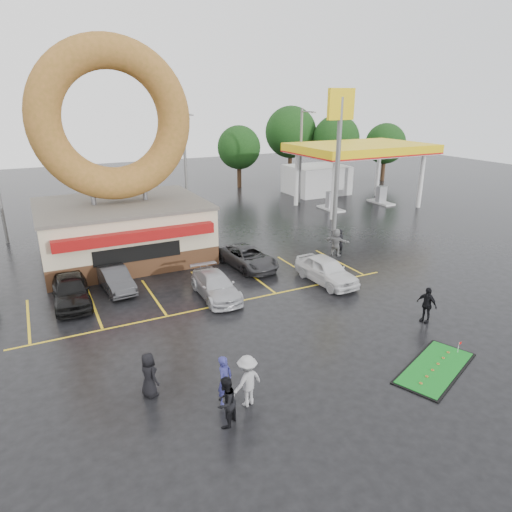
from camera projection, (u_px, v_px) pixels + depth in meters
name	position (u px, v px, depth m)	size (l,w,h in m)	color
ground	(254.00, 334.00, 20.38)	(120.00, 120.00, 0.00)	black
donut_shop	(119.00, 190.00, 28.57)	(10.20, 8.70, 13.50)	#472B19
gas_station	(340.00, 164.00, 45.29)	(12.30, 13.65, 5.90)	silver
shell_sign	(339.00, 134.00, 33.57)	(2.20, 0.36, 10.60)	slate
streetlight_mid	(186.00, 163.00, 38.14)	(0.40, 2.21, 9.00)	slate
streetlight_right	(301.00, 154.00, 44.06)	(0.40, 2.21, 9.00)	slate
tree_far_a	(336.00, 139.00, 54.98)	(5.60, 5.60, 8.00)	#332114
tree_far_b	(385.00, 144.00, 56.06)	(4.90, 4.90, 7.00)	#332114
tree_far_c	(291.00, 132.00, 56.45)	(6.30, 6.30, 9.00)	#332114
tree_far_d	(239.00, 148.00, 51.80)	(4.90, 4.90, 7.00)	#332114
car_black	(71.00, 290.00, 23.06)	(1.76, 4.37, 1.49)	black
car_dgrey	(115.00, 279.00, 24.81)	(1.33, 3.81, 1.25)	#2E2E31
car_silver	(216.00, 286.00, 23.94)	(1.76, 4.34, 1.26)	#B5B6BB
car_grey	(248.00, 257.00, 28.10)	(2.14, 4.64, 1.29)	#303033
car_white	(326.00, 270.00, 25.76)	(1.75, 4.35, 1.48)	silver
person_blue	(225.00, 380.00, 15.49)	(0.66, 0.43, 1.81)	navy
person_blackjkt	(226.00, 402.00, 14.43)	(0.85, 0.66, 1.75)	black
person_hoodie	(247.00, 381.00, 15.41)	(1.21, 0.69, 1.87)	#959598
person_bystander	(149.00, 375.00, 15.90)	(0.82, 0.53, 1.68)	black
person_cameraman	(427.00, 305.00, 21.22)	(1.01, 0.42, 1.73)	black
person_walker_near	(336.00, 242.00, 30.10)	(1.71, 0.55, 1.85)	gray
person_walker_far	(339.00, 242.00, 30.28)	(0.64, 0.42, 1.76)	black
putting_green	(435.00, 368.00, 17.74)	(4.53, 3.24, 0.52)	black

